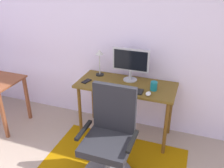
{
  "coord_description": "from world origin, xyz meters",
  "views": [
    {
      "loc": [
        0.78,
        -0.81,
        2.11
      ],
      "look_at": [
        -0.09,
        1.6,
        0.87
      ],
      "focal_mm": 38.95,
      "sensor_mm": 36.0,
      "label": 1
    }
  ],
  "objects": [
    {
      "name": "desk",
      "position": [
        0.01,
        1.85,
        0.67
      ],
      "size": [
        1.25,
        0.55,
        0.77
      ],
      "color": "brown",
      "rests_on": "ground"
    },
    {
      "name": "computer_mouse",
      "position": [
        0.33,
        1.67,
        0.78
      ],
      "size": [
        0.06,
        0.1,
        0.03
      ],
      "primitive_type": "ellipsoid",
      "color": "white",
      "rests_on": "desk"
    },
    {
      "name": "office_chair",
      "position": [
        0.06,
        1.11,
        0.42
      ],
      "size": [
        0.57,
        0.55,
        1.04
      ],
      "rotation": [
        0.0,
        0.0,
        -0.0
      ],
      "color": "slate",
      "rests_on": "ground"
    },
    {
      "name": "keyboard",
      "position": [
        0.05,
        1.69,
        0.77
      ],
      "size": [
        0.43,
        0.13,
        0.02
      ],
      "primitive_type": "cube",
      "color": "black",
      "rests_on": "desk"
    },
    {
      "name": "monitor",
      "position": [
        0.02,
        1.99,
        1.02
      ],
      "size": [
        0.47,
        0.18,
        0.43
      ],
      "color": "#B2B2B7",
      "rests_on": "desk"
    },
    {
      "name": "wall_back",
      "position": [
        0.0,
        2.2,
        1.3
      ],
      "size": [
        6.0,
        0.1,
        2.6
      ],
      "primitive_type": "cube",
      "color": "silver",
      "rests_on": "ground"
    },
    {
      "name": "coffee_cup",
      "position": [
        0.37,
        1.81,
        0.82
      ],
      "size": [
        0.08,
        0.08,
        0.11
      ],
      "primitive_type": "cylinder",
      "color": "#147580",
      "rests_on": "desk"
    },
    {
      "name": "cell_phone",
      "position": [
        -0.5,
        1.75,
        0.77
      ],
      "size": [
        0.1,
        0.15,
        0.01
      ],
      "primitive_type": "cube",
      "rotation": [
        0.0,
        0.0,
        -0.24
      ],
      "color": "black",
      "rests_on": "desk"
    },
    {
      "name": "desk_lamp",
      "position": [
        -0.41,
        2.01,
        1.02
      ],
      "size": [
        0.11,
        0.11,
        0.36
      ],
      "color": "black",
      "rests_on": "desk"
    }
  ]
}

